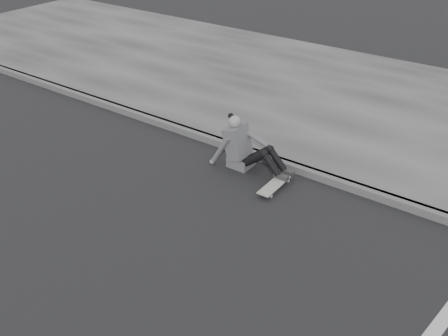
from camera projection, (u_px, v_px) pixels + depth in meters
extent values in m
plane|color=black|center=(163.00, 242.00, 6.50)|extent=(80.00, 80.00, 0.00)
cube|color=#4A4A4A|center=(266.00, 158.00, 8.28)|extent=(24.00, 0.16, 0.12)
cube|color=#3E3E3E|center=(341.00, 99.00, 10.39)|extent=(24.00, 6.00, 0.12)
cylinder|color=#999994|center=(262.00, 193.00, 7.44)|extent=(0.03, 0.05, 0.05)
cylinder|color=#999994|center=(271.00, 196.00, 7.37)|extent=(0.03, 0.05, 0.05)
cylinder|color=#999994|center=(280.00, 178.00, 7.81)|extent=(0.03, 0.05, 0.05)
cylinder|color=#999994|center=(288.00, 181.00, 7.73)|extent=(0.03, 0.05, 0.05)
cube|color=#2D2D2F|center=(267.00, 193.00, 7.39)|extent=(0.16, 0.04, 0.03)
cube|color=#2D2D2F|center=(284.00, 178.00, 7.76)|extent=(0.16, 0.04, 0.03)
cube|color=gray|center=(276.00, 184.00, 7.56)|extent=(0.20, 0.78, 0.02)
cube|color=#4B4B4D|center=(241.00, 161.00, 8.13)|extent=(0.36, 0.34, 0.18)
cube|color=#4B4B4D|center=(238.00, 141.00, 7.99)|extent=(0.37, 0.40, 0.57)
cube|color=#4B4B4D|center=(231.00, 133.00, 7.99)|extent=(0.14, 0.30, 0.20)
cylinder|color=gray|center=(235.00, 127.00, 7.89)|extent=(0.09, 0.09, 0.08)
sphere|color=gray|center=(235.00, 122.00, 7.85)|extent=(0.20, 0.20, 0.20)
sphere|color=black|center=(231.00, 116.00, 7.87)|extent=(0.09, 0.09, 0.09)
cylinder|color=black|center=(255.00, 158.00, 7.81)|extent=(0.43, 0.13, 0.39)
cylinder|color=black|center=(261.00, 154.00, 7.93)|extent=(0.43, 0.13, 0.39)
cylinder|color=black|center=(271.00, 164.00, 7.66)|extent=(0.35, 0.11, 0.36)
cylinder|color=black|center=(277.00, 159.00, 7.79)|extent=(0.35, 0.11, 0.36)
sphere|color=black|center=(264.00, 154.00, 7.66)|extent=(0.13, 0.13, 0.13)
sphere|color=black|center=(270.00, 149.00, 7.78)|extent=(0.13, 0.13, 0.13)
cube|color=#2A2A2A|center=(281.00, 177.00, 7.65)|extent=(0.24, 0.08, 0.07)
cube|color=#2A2A2A|center=(287.00, 172.00, 7.78)|extent=(0.24, 0.08, 0.07)
cylinder|color=#4B4B4D|center=(220.00, 151.00, 8.01)|extent=(0.38, 0.08, 0.58)
sphere|color=gray|center=(212.00, 162.00, 8.21)|extent=(0.08, 0.08, 0.08)
cylinder|color=#4B4B4D|center=(256.00, 138.00, 7.95)|extent=(0.48, 0.08, 0.21)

